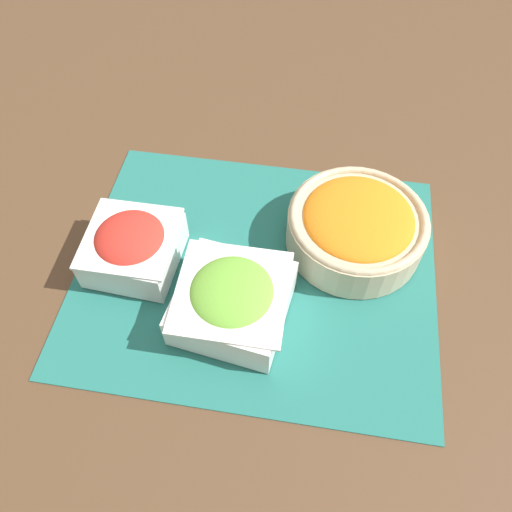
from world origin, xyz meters
TOP-DOWN VIEW (x-y plane):
  - ground_plane at (0.00, 0.00)m, footprint 3.00×3.00m
  - placemat at (0.00, 0.00)m, footprint 0.48×0.40m
  - tomato_bowl at (0.16, 0.01)m, footprint 0.12×0.12m
  - lettuce_bowl at (0.02, 0.07)m, footprint 0.15×0.15m
  - carrot_bowl at (-0.13, -0.07)m, footprint 0.19×0.19m

SIDE VIEW (x-z plane):
  - ground_plane at x=0.00m, z-range 0.00..0.00m
  - placemat at x=0.00m, z-range 0.00..0.00m
  - tomato_bowl at x=0.16m, z-range 0.00..0.07m
  - lettuce_bowl at x=0.02m, z-range 0.00..0.07m
  - carrot_bowl at x=-0.13m, z-range 0.01..0.08m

